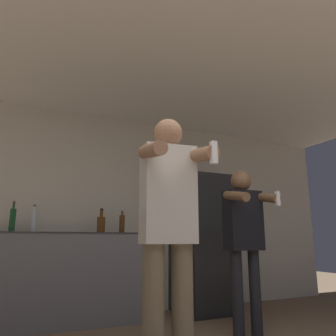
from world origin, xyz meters
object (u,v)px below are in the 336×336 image
bottle_red_label (33,221)px  bottle_amber_bourbon (101,223)px  bottle_brown_liquor (13,219)px  refrigerator (203,242)px  person_woman_foreground (169,228)px  bottle_green_wine (122,223)px  person_man_side (244,231)px

bottle_red_label → bottle_amber_bourbon: (0.75, -0.00, -0.01)m
bottle_brown_liquor → bottle_amber_bourbon: size_ratio=1.14×
refrigerator → bottle_brown_liquor: 2.32m
refrigerator → person_woman_foreground: (-1.35, -1.86, 0.11)m
bottle_green_wine → bottle_amber_bourbon: bearing=180.0°
person_woman_foreground → bottle_green_wine: bearing=82.6°
bottle_amber_bourbon → person_man_side: person_man_side is taller
refrigerator → person_man_side: (-0.15, -1.09, 0.12)m
refrigerator → bottle_red_label: bearing=179.0°
refrigerator → bottle_green_wine: (-1.10, 0.04, 0.23)m
bottle_red_label → person_man_side: size_ratio=0.18×
refrigerator → bottle_green_wine: refrigerator is taller
bottle_brown_liquor → bottle_green_wine: bearing=-0.0°
bottle_red_label → bottle_amber_bourbon: size_ratio=1.03×
refrigerator → person_woman_foreground: bearing=-126.0°
bottle_green_wine → bottle_amber_bourbon: (-0.26, 0.00, -0.01)m
person_man_side → bottle_green_wine: bearing=130.0°
person_woman_foreground → bottle_brown_liquor: bearing=116.9°
bottle_green_wine → person_woman_foreground: (-0.25, -1.89, -0.12)m
bottle_amber_bourbon → person_man_side: (1.21, -1.13, -0.10)m
refrigerator → bottle_red_label: size_ratio=5.87×
bottle_brown_liquor → person_woman_foreground: bearing=-63.1°
bottle_green_wine → person_man_side: bearing=-50.0°
bottle_green_wine → bottle_amber_bourbon: 0.26m
refrigerator → bottle_brown_liquor: refrigerator is taller
bottle_brown_liquor → person_woman_foreground: size_ratio=0.19×
bottle_green_wine → person_woman_foreground: person_woman_foreground is taller
bottle_brown_liquor → person_man_side: bearing=-27.7°
bottle_green_wine → person_man_side: person_man_side is taller
bottle_brown_liquor → person_man_side: (2.16, -1.13, -0.12)m
refrigerator → person_man_side: bearing=-97.9°
refrigerator → bottle_red_label: refrigerator is taller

